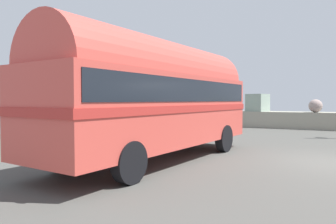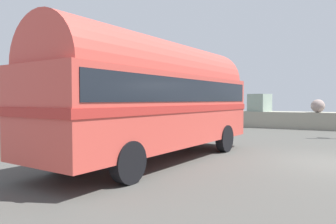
% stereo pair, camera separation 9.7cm
% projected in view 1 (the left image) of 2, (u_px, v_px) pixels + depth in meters
% --- Properties ---
extents(ground, '(32.00, 26.00, 0.02)m').
position_uv_depth(ground, '(336.00, 163.00, 9.29)').
color(ground, '#4A4945').
extents(breakwater, '(31.36, 2.30, 2.36)m').
position_uv_depth(breakwater, '(335.00, 118.00, 19.70)').
color(breakwater, gray).
rests_on(breakwater, ground).
extents(vintage_coach, '(3.42, 8.81, 3.70)m').
position_uv_depth(vintage_coach, '(157.00, 94.00, 9.67)').
color(vintage_coach, black).
rests_on(vintage_coach, ground).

